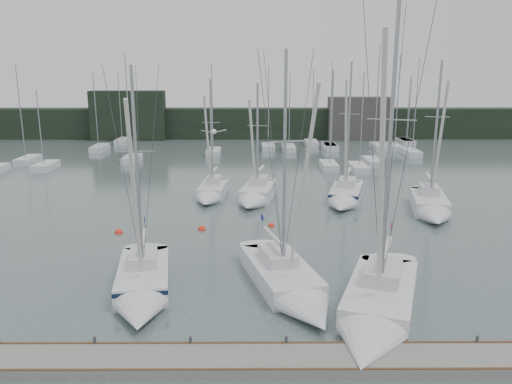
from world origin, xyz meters
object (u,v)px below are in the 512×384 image
at_px(sailboat_mid_d, 345,197).
at_px(sailboat_mid_b, 211,194).
at_px(sailboat_mid_c, 255,196).
at_px(buoy_b, 271,226).
at_px(buoy_a, 202,230).
at_px(buoy_c, 119,233).
at_px(sailboat_mid_e, 431,208).
at_px(sailboat_near_center, 293,289).
at_px(sailboat_near_right, 375,314).
at_px(sailboat_near_left, 142,289).

bearing_deg(sailboat_mid_d, sailboat_mid_b, -171.62).
height_order(sailboat_mid_c, buoy_b, sailboat_mid_c).
relative_size(buoy_a, buoy_c, 0.97).
xyz_separation_m(sailboat_mid_d, sailboat_mid_e, (6.38, -3.58, 0.01)).
relative_size(sailboat_near_center, buoy_b, 28.02).
relative_size(sailboat_near_right, sailboat_mid_e, 1.21).
bearing_deg(sailboat_mid_e, sailboat_mid_d, 162.72).
bearing_deg(sailboat_mid_c, sailboat_mid_b, 175.73).
xyz_separation_m(sailboat_mid_e, buoy_c, (-24.10, -4.29, -0.61)).
relative_size(sailboat_mid_d, sailboat_mid_e, 0.99).
bearing_deg(buoy_c, sailboat_near_left, -69.27).
xyz_separation_m(sailboat_near_right, buoy_a, (-9.41, 14.21, -0.58)).
bearing_deg(buoy_b, sailboat_mid_e, 11.83).
bearing_deg(sailboat_mid_e, buoy_a, -156.91).
distance_m(buoy_a, buoy_b, 5.23).
bearing_deg(buoy_b, sailboat_mid_d, 43.59).
distance_m(sailboat_near_center, sailboat_mid_c, 19.02).
distance_m(sailboat_near_left, sailboat_near_center, 7.78).
bearing_deg(sailboat_mid_b, buoy_b, -52.06).
relative_size(sailboat_near_center, sailboat_mid_b, 1.19).
bearing_deg(sailboat_mid_d, sailboat_near_right, -80.32).
bearing_deg(sailboat_mid_b, sailboat_mid_e, -11.40).
height_order(sailboat_near_center, buoy_c, sailboat_near_center).
bearing_deg(sailboat_mid_c, sailboat_mid_d, 8.55).
distance_m(sailboat_mid_e, buoy_b, 13.29).
xyz_separation_m(sailboat_near_center, sailboat_mid_c, (-1.90, 18.92, 0.09)).
distance_m(sailboat_near_right, sailboat_mid_d, 21.48).
bearing_deg(sailboat_mid_b, sailboat_near_left, -90.90).
bearing_deg(sailboat_near_center, sailboat_mid_b, 90.96).
xyz_separation_m(sailboat_near_center, buoy_a, (-5.85, 11.35, -0.50)).
xyz_separation_m(sailboat_near_right, buoy_b, (-4.25, 15.05, -0.58)).
relative_size(sailboat_near_right, sailboat_mid_d, 1.22).
relative_size(sailboat_near_center, sailboat_mid_d, 1.04).
bearing_deg(sailboat_mid_e, sailboat_near_center, -117.53).
height_order(sailboat_near_left, sailboat_near_center, sailboat_near_center).
height_order(sailboat_mid_c, sailboat_mid_d, sailboat_mid_d).
xyz_separation_m(sailboat_near_center, sailboat_near_right, (3.56, -2.86, 0.08)).
bearing_deg(sailboat_mid_c, sailboat_near_right, -64.21).
height_order(sailboat_mid_d, buoy_c, sailboat_mid_d).
bearing_deg(sailboat_mid_b, sailboat_mid_d, -3.21).
bearing_deg(buoy_b, buoy_c, -171.97).
relative_size(sailboat_mid_d, buoy_a, 22.37).
distance_m(sailboat_near_right, sailboat_mid_e, 19.80).
height_order(sailboat_mid_b, sailboat_mid_e, sailboat_mid_e).
relative_size(sailboat_mid_c, sailboat_mid_e, 0.85).
xyz_separation_m(sailboat_near_left, sailboat_mid_c, (5.89, 18.90, 0.05)).
height_order(sailboat_near_center, sailboat_mid_e, sailboat_near_center).
bearing_deg(sailboat_near_left, buoy_b, 50.59).
relative_size(sailboat_near_right, sailboat_mid_b, 1.39).
relative_size(sailboat_near_left, sailboat_near_center, 0.93).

